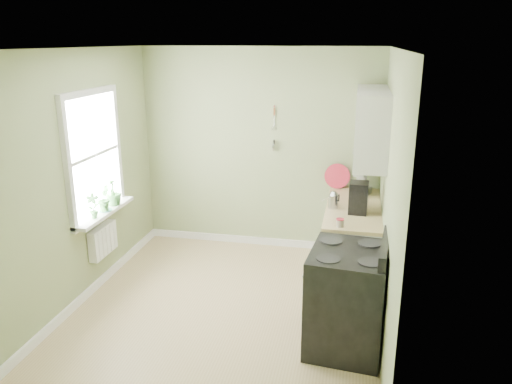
% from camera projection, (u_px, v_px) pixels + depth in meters
% --- Properties ---
extents(floor, '(3.20, 3.60, 0.02)m').
position_uv_depth(floor, '(227.00, 308.00, 5.40)').
color(floor, tan).
rests_on(floor, ground).
extents(ceiling, '(3.20, 3.60, 0.02)m').
position_uv_depth(ceiling, '(221.00, 47.00, 4.61)').
color(ceiling, white).
rests_on(ceiling, wall_back).
extents(wall_back, '(3.20, 0.02, 2.70)m').
position_uv_depth(wall_back, '(260.00, 150.00, 6.70)').
color(wall_back, '#8E9B69').
rests_on(wall_back, floor).
extents(wall_left, '(0.02, 3.60, 2.70)m').
position_uv_depth(wall_left, '(79.00, 179.00, 5.32)').
color(wall_left, '#8E9B69').
rests_on(wall_left, floor).
extents(wall_right, '(0.02, 3.60, 2.70)m').
position_uv_depth(wall_right, '(389.00, 198.00, 4.69)').
color(wall_right, '#8E9B69').
rests_on(wall_right, floor).
extents(base_cabinets, '(0.60, 1.60, 0.87)m').
position_uv_depth(base_cabinets, '(353.00, 244.00, 5.96)').
color(base_cabinets, silver).
rests_on(base_cabinets, floor).
extents(countertop, '(0.64, 1.60, 0.04)m').
position_uv_depth(countertop, '(354.00, 208.00, 5.82)').
color(countertop, tan).
rests_on(countertop, base_cabinets).
extents(upper_cabinets, '(0.35, 1.40, 0.80)m').
position_uv_depth(upper_cabinets, '(371.00, 126.00, 5.61)').
color(upper_cabinets, silver).
rests_on(upper_cabinets, wall_right).
extents(window, '(0.06, 1.14, 1.44)m').
position_uv_depth(window, '(93.00, 155.00, 5.53)').
color(window, white).
rests_on(window, wall_left).
extents(window_sill, '(0.18, 1.14, 0.04)m').
position_uv_depth(window_sill, '(105.00, 212.00, 5.72)').
color(window_sill, white).
rests_on(window_sill, wall_left).
extents(radiator, '(0.12, 0.50, 0.35)m').
position_uv_depth(radiator, '(103.00, 240.00, 5.77)').
color(radiator, white).
rests_on(radiator, wall_left).
extents(wall_utensils, '(0.02, 0.14, 0.58)m').
position_uv_depth(wall_utensils, '(274.00, 136.00, 6.57)').
color(wall_utensils, tan).
rests_on(wall_utensils, wall_back).
extents(stove, '(0.77, 0.85, 1.09)m').
position_uv_depth(stove, '(347.00, 299.00, 4.59)').
color(stove, black).
rests_on(stove, floor).
extents(stand_mixer, '(0.28, 0.35, 0.38)m').
position_uv_depth(stand_mixer, '(362.00, 181.00, 6.25)').
color(stand_mixer, '#B2B2B7').
rests_on(stand_mixer, countertop).
extents(kettle, '(0.20, 0.12, 0.20)m').
position_uv_depth(kettle, '(333.00, 200.00, 5.74)').
color(kettle, silver).
rests_on(kettle, countertop).
extents(coffee_maker, '(0.21, 0.23, 0.36)m').
position_uv_depth(coffee_maker, '(358.00, 198.00, 5.56)').
color(coffee_maker, black).
rests_on(coffee_maker, countertop).
extents(red_tray, '(0.33, 0.07, 0.33)m').
position_uv_depth(red_tray, '(337.00, 176.00, 6.49)').
color(red_tray, '#B12335').
rests_on(red_tray, countertop).
extents(jar, '(0.08, 0.08, 0.09)m').
position_uv_depth(jar, '(340.00, 223.00, 5.18)').
color(jar, tan).
rests_on(jar, countertop).
extents(plant_a, '(0.18, 0.16, 0.29)m').
position_uv_depth(plant_a, '(93.00, 206.00, 5.43)').
color(plant_a, '#3F783A').
rests_on(plant_a, window_sill).
extents(plant_b, '(0.18, 0.20, 0.31)m').
position_uv_depth(plant_b, '(104.00, 198.00, 5.65)').
color(plant_b, '#3F783A').
rests_on(plant_b, window_sill).
extents(plant_c, '(0.19, 0.19, 0.33)m').
position_uv_depth(plant_c, '(113.00, 191.00, 5.87)').
color(plant_c, '#3F783A').
rests_on(plant_c, window_sill).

